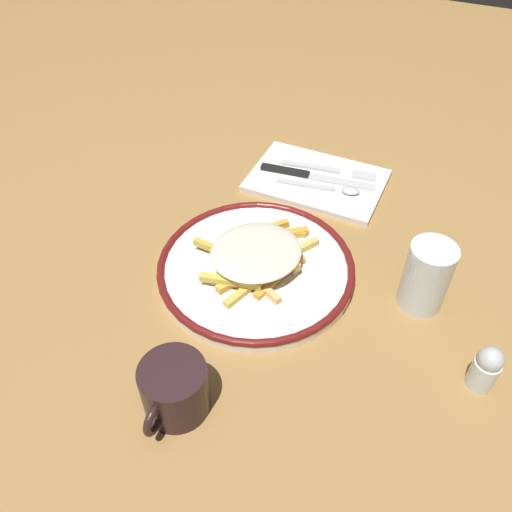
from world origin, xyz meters
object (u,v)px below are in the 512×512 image
Objects in this scene: knife at (307,175)px; spoon at (332,188)px; coffee_mug at (174,389)px; water_glass at (426,276)px; napkin at (317,181)px; fork at (329,170)px; salt_shaker at (486,368)px; plate at (256,268)px; fries_heap at (257,255)px.

spoon reaches higher than knife.
water_glass is at bearing 139.98° from coffee_mug.
napkin is 1.33× the size of fork.
water_glass is 1.01× the size of coffee_mug.
salt_shaker is at bearing 41.98° from water_glass.
coffee_mug is 0.38m from salt_shaker.
napkin is 1.12× the size of knife.
fork is 1.68× the size of water_glass.
plate is at bearing 1.66° from knife.
fork is at bearing 157.76° from napkin.
salt_shaker reaches higher than fries_heap.
water_glass reaches higher than napkin.
fork is 0.52m from coffee_mug.
salt_shaker reaches higher than fork.
coffee_mug is at bearing -1.43° from napkin.
napkin is 0.02m from knife.
knife is 0.32m from water_glass.
fries_heap is 1.13× the size of fork.
napkin is 0.31m from water_glass.
napkin is (-0.25, 0.01, -0.03)m from fries_heap.
spoon is at bearing 168.92° from fries_heap.
spoon is 1.45× the size of water_glass.
knife reaches higher than fork.
salt_shaker is (-0.18, 0.33, -0.00)m from coffee_mug.
fries_heap is at bearing -101.32° from salt_shaker.
plate is 1.26× the size of napkin.
coffee_mug is at bearing -2.67° from fork.
salt_shaker is (0.29, 0.29, 0.02)m from spoon.
salt_shaker is at bearing 44.28° from spoon.
water_glass is at bearing 41.62° from fork.
water_glass is 1.54× the size of salt_shaker.
fries_heap is 0.25m from napkin.
spoon reaches higher than napkin.
water_glass is (-0.04, 0.24, 0.02)m from fries_heap.
coffee_mug reaches higher than salt_shaker.
fries_heap reaches higher than napkin.
plate is 1.68× the size of fork.
plate is 0.28m from fork.
fork is at bearing -138.38° from water_glass.
fries_heap is 1.90× the size of coffee_mug.
salt_shaker is at bearing 45.39° from napkin.
knife is at bearing -84.02° from napkin.
water_glass reaches higher than coffee_mug.
salt_shaker is (0.11, 0.10, -0.02)m from water_glass.
napkin is (-0.25, 0.01, -0.01)m from plate.
coffee_mug is at bearing 0.76° from knife.
fries_heap is 1.89× the size of water_glass.
spoon reaches higher than fork.
fries_heap is at bearing -80.40° from water_glass.
coffee_mug is at bearing -0.55° from fries_heap.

